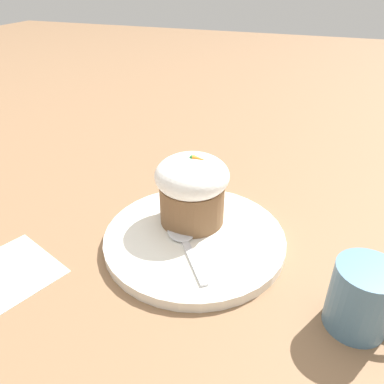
{
  "coord_description": "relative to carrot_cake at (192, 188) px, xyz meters",
  "views": [
    {
      "loc": [
        0.14,
        -0.41,
        0.35
      ],
      "look_at": [
        -0.02,
        0.03,
        0.07
      ],
      "focal_mm": 35.0,
      "sensor_mm": 36.0,
      "label": 1
    }
  ],
  "objects": [
    {
      "name": "spoon",
      "position": [
        0.0,
        -0.05,
        -0.05
      ],
      "size": [
        0.1,
        0.12,
        0.01
      ],
      "color": "silver",
      "rests_on": "dessert_plate"
    },
    {
      "name": "coffee_cup",
      "position": [
        0.24,
        -0.11,
        -0.03
      ],
      "size": [
        0.1,
        0.07,
        0.08
      ],
      "color": "teal",
      "rests_on": "ground_plane"
    },
    {
      "name": "ground_plane",
      "position": [
        0.02,
        -0.03,
        -0.07
      ],
      "size": [
        4.0,
        4.0,
        0.0
      ],
      "primitive_type": "plane",
      "color": "#846042"
    },
    {
      "name": "carrot_cake",
      "position": [
        0.0,
        0.0,
        0.0
      ],
      "size": [
        0.11,
        0.11,
        0.11
      ],
      "color": "brown",
      "rests_on": "dessert_plate"
    },
    {
      "name": "dessert_plate",
      "position": [
        0.02,
        -0.03,
        -0.06
      ],
      "size": [
        0.26,
        0.26,
        0.02
      ],
      "color": "white",
      "rests_on": "ground_plane"
    },
    {
      "name": "paper_napkin",
      "position": [
        -0.19,
        -0.17,
        -0.07
      ],
      "size": [
        0.15,
        0.14,
        0.0
      ],
      "color": "white",
      "rests_on": "ground_plane"
    }
  ]
}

